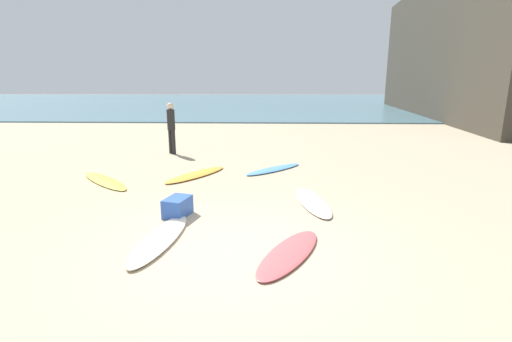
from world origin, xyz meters
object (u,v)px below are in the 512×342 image
surfboard_1 (313,202)px  surfboard_3 (160,238)px  surfboard_0 (274,169)px  surfboard_2 (196,174)px  beach_cooler (178,207)px  surfboard_5 (105,181)px  beachgoer_near (171,125)px  surfboard_4 (289,253)px

surfboard_1 → surfboard_3: 3.52m
surfboard_0 → surfboard_2: size_ratio=0.95×
surfboard_0 → beach_cooler: (-2.00, -3.97, 0.16)m
surfboard_3 → surfboard_5: surfboard_3 is taller
surfboard_3 → beachgoer_near: beachgoer_near is taller
beach_cooler → surfboard_2: bearing=94.2°
surfboard_3 → beachgoer_near: 7.89m
surfboard_1 → surfboard_5: 5.64m
surfboard_5 → beach_cooler: size_ratio=4.13×
surfboard_0 → beach_cooler: bearing=-71.6°
surfboard_4 → surfboard_5: surfboard_4 is taller
surfboard_3 → surfboard_5: (-2.55, 3.70, -0.01)m
surfboard_1 → surfboard_4: surfboard_1 is taller
surfboard_0 → surfboard_5: surfboard_0 is taller
surfboard_1 → beach_cooler: size_ratio=3.57×
surfboard_4 → beach_cooler: 2.75m
beachgoer_near → beach_cooler: beachgoer_near is taller
surfboard_3 → beach_cooler: (0.02, 1.22, 0.15)m
surfboard_1 → surfboard_5: bearing=-26.1°
surfboard_2 → beachgoer_near: (-1.47, 3.19, 1.02)m
surfboard_5 → beachgoer_near: 4.16m
surfboard_3 → surfboard_4: bearing=174.8°
surfboard_0 → surfboard_1: surfboard_1 is taller
surfboard_0 → surfboard_2: 2.36m
surfboard_5 → beachgoer_near: (0.87, 3.94, 1.02)m
surfboard_2 → surfboard_3: surfboard_3 is taller
surfboard_1 → beachgoer_near: (-4.53, 5.56, 1.02)m
surfboard_0 → surfboard_4: size_ratio=1.12×
surfboard_1 → beachgoer_near: size_ratio=1.15×
beachgoer_near → surfboard_0: bearing=10.5°
surfboard_0 → beachgoer_near: bearing=-168.3°
surfboard_1 → beachgoer_near: bearing=-60.2°
surfboard_2 → beachgoer_near: size_ratio=1.26×
surfboard_2 → surfboard_4: size_ratio=1.18×
surfboard_0 → beachgoer_near: size_ratio=1.19×
surfboard_4 → surfboard_5: (-4.74, 4.17, -0.00)m
surfboard_0 → surfboard_4: 5.65m
surfboard_0 → surfboard_1: (0.82, -3.11, 0.00)m
surfboard_2 → surfboard_1: bearing=174.5°
surfboard_1 → surfboard_3: bearing=26.8°
surfboard_1 → surfboard_2: size_ratio=0.92×
surfboard_1 → beach_cooler: (-2.82, -0.86, 0.16)m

